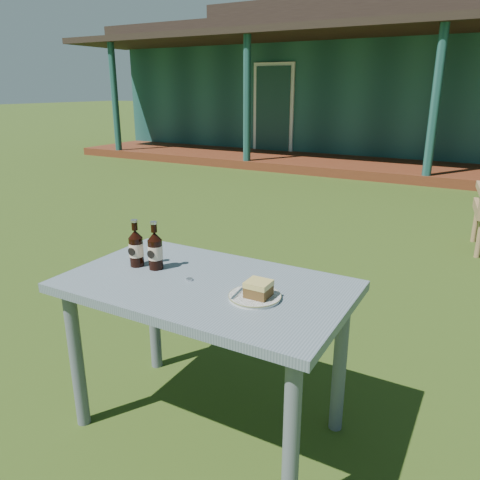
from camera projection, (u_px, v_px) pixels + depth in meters
The scene contains 9 objects.
ground at pixel (324, 297), 3.51m from camera, with size 80.00×80.00×0.00m, color #334916.
pavilion at pixel (465, 82), 10.80m from camera, with size 15.80×8.30×3.45m.
cafe_table at pixel (206, 304), 1.99m from camera, with size 1.20×0.70×0.72m.
plate at pixel (255, 297), 1.80m from camera, with size 0.20×0.20×0.01m.
cake_slice at pixel (258, 289), 1.78m from camera, with size 0.09×0.09×0.06m.
fork at pixel (239, 292), 1.82m from camera, with size 0.01×0.14×0.00m, color silver.
cola_bottle_near at pixel (155, 250), 2.07m from camera, with size 0.07×0.07×0.22m.
cola_bottle_far at pixel (136, 248), 2.11m from camera, with size 0.06×0.07×0.22m.
bottle_cap at pixel (190, 279), 1.97m from camera, with size 0.03×0.03×0.01m, color silver.
Camera 1 is at (1.00, -3.10, 1.50)m, focal length 35.00 mm.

